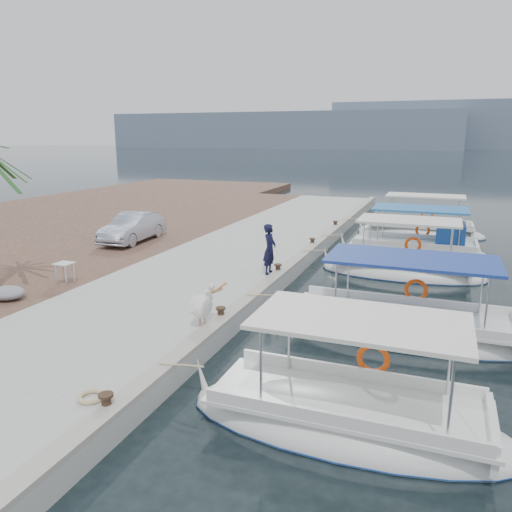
# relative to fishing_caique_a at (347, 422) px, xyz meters

# --- Properties ---
(ground) EXTENTS (400.00, 400.00, 0.00)m
(ground) POSITION_rel_fishing_caique_a_xyz_m (-3.75, 6.75, -0.12)
(ground) COLOR black
(ground) RESTS_ON ground
(concrete_quay) EXTENTS (6.00, 40.00, 0.50)m
(concrete_quay) POSITION_rel_fishing_caique_a_xyz_m (-6.75, 11.75, 0.13)
(concrete_quay) COLOR #A2A29C
(concrete_quay) RESTS_ON ground
(quay_curb) EXTENTS (0.44, 40.00, 0.12)m
(quay_curb) POSITION_rel_fishing_caique_a_xyz_m (-3.97, 11.75, 0.44)
(quay_curb) COLOR #9C968A
(quay_curb) RESTS_ON concrete_quay
(cobblestone_strip) EXTENTS (4.00, 40.00, 0.50)m
(cobblestone_strip) POSITION_rel_fishing_caique_a_xyz_m (-11.75, 11.75, 0.13)
(cobblestone_strip) COLOR #4F342A
(cobblestone_strip) RESTS_ON ground
(fishing_caique_a) EXTENTS (6.32, 2.32, 2.83)m
(fishing_caique_a) POSITION_rel_fishing_caique_a_xyz_m (0.00, 0.00, 0.00)
(fishing_caique_a) COLOR silver
(fishing_caique_a) RESTS_ON ground
(fishing_caique_b) EXTENTS (7.38, 2.49, 2.83)m
(fishing_caique_b) POSITION_rel_fishing_caique_a_xyz_m (0.53, 5.03, -0.00)
(fishing_caique_b) COLOR silver
(fishing_caique_b) RESTS_ON ground
(fishing_caique_c) EXTENTS (6.37, 2.41, 2.83)m
(fishing_caique_c) POSITION_rel_fishing_caique_a_xyz_m (0.03, 11.43, -0.00)
(fishing_caique_c) COLOR silver
(fishing_caique_c) RESTS_ON ground
(fishing_caique_d) EXTENTS (6.81, 2.60, 2.83)m
(fishing_caique_d) POSITION_rel_fishing_caique_a_xyz_m (0.35, 14.89, 0.07)
(fishing_caique_d) COLOR silver
(fishing_caique_d) RESTS_ON ground
(fishing_caique_e) EXTENTS (6.82, 2.14, 2.83)m
(fishing_caique_e) POSITION_rel_fishing_caique_a_xyz_m (0.25, 20.03, 0.00)
(fishing_caique_e) COLOR silver
(fishing_caique_e) RESTS_ON ground
(mooring_bollards) EXTENTS (0.28, 20.28, 0.33)m
(mooring_bollards) POSITION_rel_fishing_caique_a_xyz_m (-4.10, 8.25, 0.57)
(mooring_bollards) COLOR black
(mooring_bollards) RESTS_ON concrete_quay
(pelican) EXTENTS (0.67, 1.39, 1.07)m
(pelican) POSITION_rel_fishing_caique_a_xyz_m (-4.34, 2.65, 0.93)
(pelican) COLOR tan
(pelican) RESTS_ON concrete_quay
(fisherman) EXTENTS (0.44, 0.67, 1.83)m
(fisherman) POSITION_rel_fishing_caique_a_xyz_m (-4.35, 8.03, 1.29)
(fisherman) COLOR black
(fisherman) RESTS_ON concrete_quay
(parked_car) EXTENTS (1.65, 4.14, 1.34)m
(parked_car) POSITION_rel_fishing_caique_a_xyz_m (-12.23, 11.08, 1.04)
(parked_car) COLOR #A1A8B8
(parked_car) RESTS_ON cobblestone_strip
(tarp_bundle) EXTENTS (1.10, 0.90, 0.40)m
(tarp_bundle) POSITION_rel_fishing_caique_a_xyz_m (-10.91, 2.45, 0.58)
(tarp_bundle) COLOR gray
(tarp_bundle) RESTS_ON cobblestone_strip
(folding_table) EXTENTS (0.55, 0.55, 0.73)m
(folding_table) POSITION_rel_fishing_caique_a_xyz_m (-10.39, 4.39, 0.90)
(folding_table) COLOR silver
(folding_table) RESTS_ON cobblestone_strip
(rope_coil) EXTENTS (0.54, 0.54, 0.10)m
(rope_coil) POSITION_rel_fishing_caique_a_xyz_m (-4.62, -1.52, 0.43)
(rope_coil) COLOR #C6B284
(rope_coil) RESTS_ON concrete_quay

